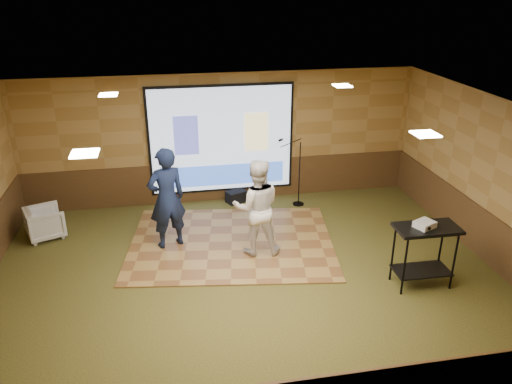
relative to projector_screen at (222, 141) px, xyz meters
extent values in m
plane|color=#303719|center=(0.00, -3.44, -1.47)|extent=(9.00, 9.00, 0.00)
cube|color=#A27D43|center=(0.00, 0.06, 0.03)|extent=(9.00, 0.04, 3.00)
cube|color=#A27D43|center=(0.00, -6.94, 0.03)|extent=(9.00, 0.04, 3.00)
cube|color=#A27D43|center=(4.50, -3.44, 0.03)|extent=(0.04, 7.00, 3.00)
cube|color=beige|center=(0.00, -3.44, 1.53)|extent=(9.00, 7.00, 0.04)
cube|color=#453117|center=(0.00, 0.04, -1.00)|extent=(9.00, 0.04, 0.95)
cube|color=#453117|center=(4.48, -3.44, -1.00)|extent=(0.04, 7.00, 0.95)
cube|color=black|center=(0.00, 0.01, 0.03)|extent=(3.32, 0.03, 2.52)
cube|color=#B0C2DF|center=(0.00, -0.02, 0.03)|extent=(3.20, 0.02, 2.40)
cube|color=#444997|center=(-0.80, -0.03, 0.18)|extent=(0.55, 0.01, 0.90)
cube|color=#DAC67E|center=(0.80, -0.03, 0.18)|extent=(0.55, 0.01, 0.90)
cube|color=blue|center=(0.00, -0.03, -0.82)|extent=(2.88, 0.01, 0.50)
cube|color=beige|center=(-2.20, -1.64, 1.50)|extent=(0.32, 0.32, 0.02)
cube|color=beige|center=(2.20, -1.64, 1.50)|extent=(0.32, 0.32, 0.02)
cube|color=beige|center=(-2.20, -4.94, 1.50)|extent=(0.32, 0.32, 0.02)
cube|color=beige|center=(2.20, -4.94, 1.50)|extent=(0.32, 0.32, 0.02)
cube|color=olive|center=(-0.10, -2.13, -1.46)|extent=(4.41, 3.60, 0.03)
imported|color=#131D3D|center=(-1.31, -2.04, -0.44)|extent=(0.85, 0.70, 2.01)
imported|color=silver|center=(0.33, -2.61, -0.51)|extent=(0.98, 0.81, 1.87)
cylinder|color=black|center=(2.47, -4.40, -0.95)|extent=(0.04, 0.04, 1.06)
cylinder|color=black|center=(3.36, -4.40, -0.95)|extent=(0.04, 0.04, 1.06)
cylinder|color=black|center=(2.47, -3.95, -0.95)|extent=(0.04, 0.04, 1.06)
cylinder|color=black|center=(3.36, -3.95, -0.95)|extent=(0.04, 0.04, 1.06)
cube|color=black|center=(2.91, -4.18, -0.39)|extent=(1.06, 0.56, 0.06)
cube|color=black|center=(2.91, -4.18, -1.20)|extent=(0.95, 0.50, 0.03)
cube|color=silver|center=(2.85, -4.17, -0.31)|extent=(0.39, 0.37, 0.10)
cylinder|color=black|center=(1.70, -0.58, -1.46)|extent=(0.26, 0.26, 0.02)
cylinder|color=black|center=(1.70, -0.58, -0.71)|extent=(0.02, 0.02, 1.52)
cylinder|color=black|center=(1.48, -0.58, 0.05)|extent=(0.48, 0.02, 0.19)
cylinder|color=black|center=(1.24, -0.58, 0.13)|extent=(0.11, 0.05, 0.08)
imported|color=gray|center=(-3.78, -1.18, -1.15)|extent=(0.91, 0.90, 0.64)
cube|color=black|center=(0.29, -0.19, -1.34)|extent=(0.53, 0.46, 0.28)
camera|label=1|loc=(-1.21, -10.87, 3.43)|focal=35.00mm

